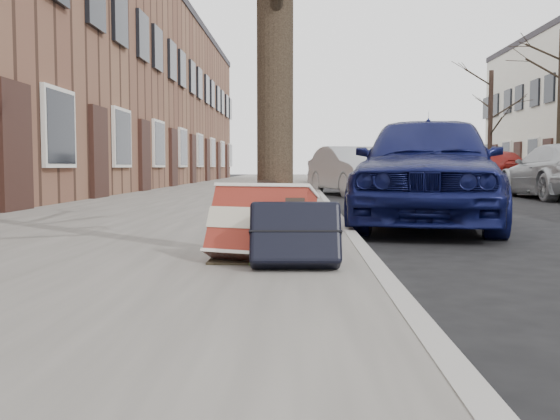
{
  "coord_description": "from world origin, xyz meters",
  "views": [
    {
      "loc": [
        -1.78,
        -3.46,
        0.8
      ],
      "look_at": [
        -1.91,
        0.8,
        0.5
      ],
      "focal_mm": 40.0,
      "sensor_mm": 36.0,
      "label": 1
    }
  ],
  "objects_px": {
    "suitcase_navy": "(295,234)",
    "car_near_front": "(428,169)",
    "suitcase_red": "(260,224)",
    "car_near_mid": "(353,171)"
  },
  "relations": [
    {
      "from": "suitcase_navy",
      "to": "car_near_front",
      "type": "bearing_deg",
      "value": 66.38
    },
    {
      "from": "suitcase_red",
      "to": "car_near_front",
      "type": "distance_m",
      "value": 4.55
    },
    {
      "from": "suitcase_red",
      "to": "car_near_front",
      "type": "bearing_deg",
      "value": 85.58
    },
    {
      "from": "suitcase_navy",
      "to": "car_near_front",
      "type": "relative_size",
      "value": 0.13
    },
    {
      "from": "suitcase_navy",
      "to": "car_near_mid",
      "type": "relative_size",
      "value": 0.14
    },
    {
      "from": "suitcase_red",
      "to": "car_near_front",
      "type": "relative_size",
      "value": 0.16
    },
    {
      "from": "suitcase_red",
      "to": "suitcase_navy",
      "type": "distance_m",
      "value": 0.37
    },
    {
      "from": "car_near_mid",
      "to": "car_near_front",
      "type": "bearing_deg",
      "value": -104.37
    },
    {
      "from": "suitcase_navy",
      "to": "car_near_mid",
      "type": "height_order",
      "value": "car_near_mid"
    },
    {
      "from": "car_near_mid",
      "to": "suitcase_red",
      "type": "bearing_deg",
      "value": -113.52
    }
  ]
}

